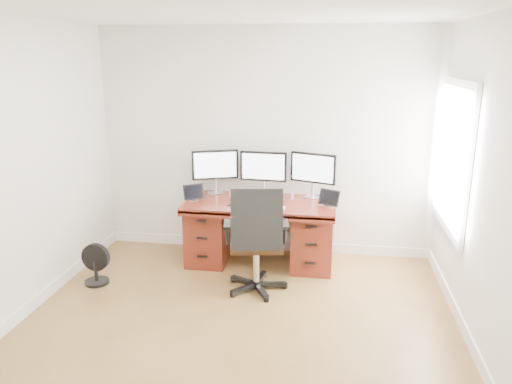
# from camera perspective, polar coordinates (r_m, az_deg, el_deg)

# --- Properties ---
(ground) EXTENTS (4.50, 4.50, 0.00)m
(ground) POSITION_cam_1_polar(r_m,az_deg,el_deg) (4.37, -3.15, -17.50)
(ground) COLOR brown
(ground) RESTS_ON ground
(back_wall) EXTENTS (4.00, 0.10, 2.70)m
(back_wall) POSITION_cam_1_polar(r_m,az_deg,el_deg) (5.97, 1.10, 5.62)
(back_wall) COLOR silver
(back_wall) RESTS_ON ground
(right_wall) EXTENTS (0.10, 4.50, 2.70)m
(right_wall) POSITION_cam_1_polar(r_m,az_deg,el_deg) (4.01, 26.06, -0.88)
(right_wall) COLOR silver
(right_wall) RESTS_ON ground
(desk) EXTENTS (1.70, 0.80, 0.75)m
(desk) POSITION_cam_1_polar(r_m,az_deg,el_deg) (5.81, 0.50, -4.35)
(desk) COLOR #581B11
(desk) RESTS_ON ground
(office_chair) EXTENTS (0.71, 0.71, 1.14)m
(office_chair) POSITION_cam_1_polar(r_m,az_deg,el_deg) (5.11, 0.04, -7.50)
(office_chair) COLOR black
(office_chair) RESTS_ON ground
(floor_fan) EXTENTS (0.30, 0.26, 0.44)m
(floor_fan) POSITION_cam_1_polar(r_m,az_deg,el_deg) (5.62, -17.88, -7.91)
(floor_fan) COLOR black
(floor_fan) RESTS_ON ground
(monitor_left) EXTENTS (0.53, 0.22, 0.53)m
(monitor_left) POSITION_cam_1_polar(r_m,az_deg,el_deg) (5.95, -4.69, 2.94)
(monitor_left) COLOR silver
(monitor_left) RESTS_ON desk
(monitor_center) EXTENTS (0.55, 0.15, 0.53)m
(monitor_center) POSITION_cam_1_polar(r_m,az_deg,el_deg) (5.84, 0.85, 2.76)
(monitor_center) COLOR silver
(monitor_center) RESTS_ON desk
(monitor_right) EXTENTS (0.53, 0.22, 0.53)m
(monitor_right) POSITION_cam_1_polar(r_m,az_deg,el_deg) (5.79, 6.54, 2.55)
(monitor_right) COLOR silver
(monitor_right) RESTS_ON desk
(tablet_left) EXTENTS (0.24, 0.19, 0.19)m
(tablet_left) POSITION_cam_1_polar(r_m,az_deg,el_deg) (5.76, -7.15, -0.13)
(tablet_left) COLOR silver
(tablet_left) RESTS_ON desk
(tablet_right) EXTENTS (0.24, 0.17, 0.19)m
(tablet_right) POSITION_cam_1_polar(r_m,az_deg,el_deg) (5.54, 8.35, -0.78)
(tablet_right) COLOR silver
(tablet_right) RESTS_ON desk
(keyboard) EXTENTS (0.33, 0.23, 0.01)m
(keyboard) POSITION_cam_1_polar(r_m,az_deg,el_deg) (5.51, -0.40, -1.57)
(keyboard) COLOR silver
(keyboard) RESTS_ON desk
(trackpad) EXTENTS (0.12, 0.12, 0.01)m
(trackpad) POSITION_cam_1_polar(r_m,az_deg,el_deg) (5.45, 2.75, -1.81)
(trackpad) COLOR silver
(trackpad) RESTS_ON desk
(drawing_tablet) EXTENTS (0.23, 0.19, 0.01)m
(drawing_tablet) POSITION_cam_1_polar(r_m,az_deg,el_deg) (5.53, -2.15, -1.53)
(drawing_tablet) COLOR black
(drawing_tablet) RESTS_ON desk
(phone) EXTENTS (0.14, 0.08, 0.01)m
(phone) POSITION_cam_1_polar(r_m,az_deg,el_deg) (5.64, -0.07, -1.17)
(phone) COLOR black
(phone) RESTS_ON desk
(figurine_yellow) EXTENTS (0.04, 0.04, 0.10)m
(figurine_yellow) POSITION_cam_1_polar(r_m,az_deg,el_deg) (5.86, -2.89, -0.08)
(figurine_yellow) COLOR tan
(figurine_yellow) RESTS_ON desk
(figurine_orange) EXTENTS (0.04, 0.04, 0.10)m
(figurine_orange) POSITION_cam_1_polar(r_m,az_deg,el_deg) (5.84, -1.73, -0.13)
(figurine_orange) COLOR #FA6F3F
(figurine_orange) RESTS_ON desk
(figurine_blue) EXTENTS (0.04, 0.04, 0.10)m
(figurine_blue) POSITION_cam_1_polar(r_m,az_deg,el_deg) (5.81, -0.24, -0.19)
(figurine_blue) COLOR #5B9BE7
(figurine_blue) RESTS_ON desk
(figurine_brown) EXTENTS (0.04, 0.04, 0.10)m
(figurine_brown) POSITION_cam_1_polar(r_m,az_deg,el_deg) (5.78, 1.93, -0.28)
(figurine_brown) COLOR #936A4E
(figurine_brown) RESTS_ON desk
(figurine_purple) EXTENTS (0.04, 0.04, 0.10)m
(figurine_purple) POSITION_cam_1_polar(r_m,az_deg,el_deg) (5.77, 2.76, -0.31)
(figurine_purple) COLOR #BC66E5
(figurine_purple) RESTS_ON desk
(figurine_pink) EXTENTS (0.04, 0.04, 0.10)m
(figurine_pink) POSITION_cam_1_polar(r_m,az_deg,el_deg) (5.76, 4.14, -0.37)
(figurine_pink) COLOR pink
(figurine_pink) RESTS_ON desk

